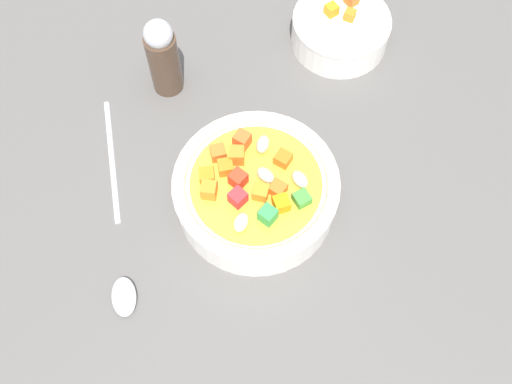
# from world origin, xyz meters

# --- Properties ---
(ground_plane) EXTENTS (1.40, 1.40, 0.02)m
(ground_plane) POSITION_xyz_m (0.00, 0.00, -0.01)
(ground_plane) COLOR #565451
(soup_bowl_main) EXTENTS (0.16, 0.16, 0.06)m
(soup_bowl_main) POSITION_xyz_m (-0.00, -0.00, 0.03)
(soup_bowl_main) COLOR white
(soup_bowl_main) RESTS_ON ground_plane
(spoon) EXTENTS (0.15, 0.20, 0.01)m
(spoon) POSITION_xyz_m (-0.10, -0.09, 0.00)
(spoon) COLOR silver
(spoon) RESTS_ON ground_plane
(side_bowl_small) EXTENTS (0.11, 0.11, 0.05)m
(side_bowl_small) POSITION_xyz_m (0.00, 0.22, 0.02)
(side_bowl_small) COLOR white
(side_bowl_small) RESTS_ON ground_plane
(pepper_shaker) EXTENTS (0.03, 0.03, 0.10)m
(pepper_shaker) POSITION_xyz_m (-0.15, 0.09, 0.05)
(pepper_shaker) COLOR #4C3828
(pepper_shaker) RESTS_ON ground_plane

